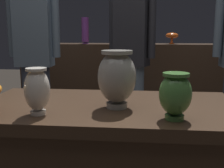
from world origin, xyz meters
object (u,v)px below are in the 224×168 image
(shelf_vase_far_right, at_px, (218,38))
(shelf_vase_right, at_px, (172,36))
(shelf_vase_left, at_px, (85,31))
(visitor_center_back, at_px, (131,49))
(vase_tall_behind, at_px, (175,94))
(vase_left_accent, at_px, (37,90))
(vase_centerpiece, at_px, (117,77))
(visitor_near_left, at_px, (34,48))

(shelf_vase_far_right, bearing_deg, shelf_vase_right, 174.78)
(shelf_vase_left, height_order, shelf_vase_far_right, shelf_vase_left)
(shelf_vase_left, distance_m, visitor_center_back, 0.92)
(vase_tall_behind, xyz_separation_m, shelf_vase_right, (0.24, 2.39, 0.19))
(vase_left_accent, bearing_deg, shelf_vase_far_right, 60.83)
(vase_left_accent, height_order, shelf_vase_far_right, shelf_vase_far_right)
(vase_tall_behind, xyz_separation_m, vase_left_accent, (-0.54, 0.01, 0.00))
(vase_centerpiece, height_order, shelf_vase_left, shelf_vase_left)
(shelf_vase_right, bearing_deg, vase_left_accent, -108.16)
(vase_tall_behind, bearing_deg, vase_left_accent, 178.60)
(shelf_vase_left, xyz_separation_m, shelf_vase_far_right, (1.56, -0.02, -0.09))
(vase_tall_behind, height_order, shelf_vase_far_right, shelf_vase_far_right)
(shelf_vase_left, distance_m, visitor_near_left, 1.01)
(shelf_vase_far_right, bearing_deg, visitor_center_back, -145.82)
(vase_left_accent, height_order, visitor_center_back, visitor_center_back)
(shelf_vase_left, bearing_deg, vase_tall_behind, -71.30)
(visitor_center_back, bearing_deg, vase_tall_behind, 117.29)
(visitor_center_back, bearing_deg, shelf_vase_far_right, -125.86)
(vase_left_accent, relative_size, shelf_vase_far_right, 0.88)
(vase_centerpiece, height_order, visitor_center_back, visitor_center_back)
(vase_centerpiece, relative_size, visitor_near_left, 0.15)
(vase_centerpiece, distance_m, shelf_vase_right, 2.30)
(shelf_vase_left, xyz_separation_m, visitor_center_back, (0.58, -0.68, -0.18))
(vase_tall_behind, height_order, visitor_near_left, visitor_near_left)
(visitor_near_left, xyz_separation_m, visitor_center_back, (0.86, 0.27, -0.02))
(vase_left_accent, bearing_deg, visitor_center_back, 79.03)
(shelf_vase_left, height_order, visitor_center_back, visitor_center_back)
(vase_tall_behind, distance_m, shelf_vase_far_right, 2.47)
(visitor_near_left, bearing_deg, visitor_center_back, -164.22)
(shelf_vase_far_right, bearing_deg, vase_tall_behind, -108.01)
(visitor_center_back, bearing_deg, vase_left_accent, 99.00)
(vase_centerpiece, height_order, vase_left_accent, vase_centerpiece)
(vase_left_accent, height_order, shelf_vase_right, shelf_vase_right)
(vase_tall_behind, relative_size, visitor_center_back, 0.11)
(vase_tall_behind, relative_size, vase_left_accent, 0.95)
(vase_left_accent, xyz_separation_m, shelf_vase_right, (0.78, 2.38, 0.18))
(shelf_vase_right, bearing_deg, vase_centerpiece, -101.89)
(vase_centerpiece, distance_m, vase_left_accent, 0.34)
(vase_centerpiece, distance_m, vase_tall_behind, 0.28)
(vase_tall_behind, xyz_separation_m, shelf_vase_far_right, (0.76, 2.34, 0.16))
(visitor_near_left, relative_size, visitor_center_back, 1.02)
(vase_centerpiece, bearing_deg, visitor_center_back, 89.42)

